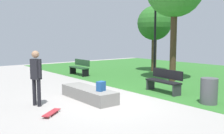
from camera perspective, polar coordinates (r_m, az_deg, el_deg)
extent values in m
plane|color=#9E9993|center=(8.67, -0.10, -7.82)|extent=(28.00, 28.00, 0.00)
cube|color=gray|center=(8.94, -5.36, -6.05)|extent=(2.52, 0.77, 0.41)
cube|color=#1E4C8C|center=(8.34, -2.51, -4.37)|extent=(0.27, 0.33, 0.32)
cylinder|color=black|center=(8.46, -17.17, -5.48)|extent=(0.12, 0.12, 0.86)
cylinder|color=black|center=(8.30, -16.22, -5.68)|extent=(0.12, 0.12, 0.86)
cube|color=black|center=(8.26, -16.87, -0.47)|extent=(0.37, 0.29, 0.64)
cylinder|color=black|center=(8.39, -17.61, -0.22)|extent=(0.09, 0.09, 0.59)
cylinder|color=black|center=(8.13, -16.13, -0.38)|extent=(0.09, 0.09, 0.59)
sphere|color=#9E7556|center=(8.22, -16.98, 2.77)|extent=(0.23, 0.23, 0.23)
cube|color=#A5262D|center=(7.39, -13.53, -9.99)|extent=(0.66, 0.75, 0.02)
cylinder|color=silver|center=(7.13, -13.93, -10.95)|extent=(0.06, 0.06, 0.06)
cylinder|color=silver|center=(7.20, -15.09, -10.81)|extent=(0.06, 0.06, 0.06)
cylinder|color=silver|center=(7.61, -12.04, -9.78)|extent=(0.06, 0.06, 0.06)
cylinder|color=silver|center=(7.68, -13.14, -9.66)|extent=(0.06, 0.06, 0.06)
cube|color=#1E4223|center=(14.81, -7.52, -0.12)|extent=(1.61, 0.47, 0.06)
cube|color=#1E4223|center=(14.89, -6.80, 1.01)|extent=(1.60, 0.09, 0.36)
cube|color=black|center=(14.21, -6.04, -1.29)|extent=(0.09, 0.40, 0.45)
cube|color=black|center=(15.47, -8.86, -0.70)|extent=(0.09, 0.40, 0.45)
cube|color=black|center=(10.16, 11.47, -3.22)|extent=(1.63, 0.59, 0.06)
cube|color=black|center=(10.27, 12.38, -1.56)|extent=(1.60, 0.21, 0.36)
cube|color=#2D2D33|center=(9.70, 14.48, -5.12)|extent=(0.12, 0.40, 0.45)
cube|color=#2D2D33|center=(10.73, 8.69, -3.87)|extent=(0.12, 0.40, 0.45)
cylinder|color=#42301E|center=(12.96, 13.71, 5.14)|extent=(0.31, 0.31, 3.75)
cylinder|color=#4C3823|center=(16.63, 9.49, 3.28)|extent=(0.33, 0.33, 2.47)
sphere|color=#286623|center=(16.63, 9.61, 9.81)|extent=(2.20, 2.20, 2.20)
cylinder|color=black|center=(14.57, 9.70, 6.29)|extent=(0.12, 0.12, 4.23)
cylinder|color=#4C4C51|center=(8.87, 21.11, -5.10)|extent=(0.55, 0.55, 0.86)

